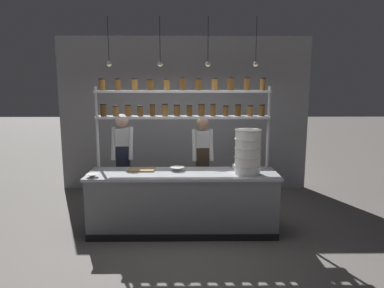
{
  "coord_description": "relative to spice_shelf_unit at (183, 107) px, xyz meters",
  "views": [
    {
      "loc": [
        0.09,
        -4.98,
        2.2
      ],
      "look_at": [
        0.14,
        0.2,
        1.32
      ],
      "focal_mm": 32.0,
      "sensor_mm": 36.0,
      "label": 1
    }
  ],
  "objects": [
    {
      "name": "ground_plane",
      "position": [
        0.0,
        -0.33,
        -1.88
      ],
      "size": [
        40.0,
        40.0,
        0.0
      ],
      "primitive_type": "plane",
      "color": "slate"
    },
    {
      "name": "back_wall",
      "position": [
        0.0,
        1.95,
        -0.28
      ],
      "size": [
        5.24,
        0.12,
        3.21
      ],
      "primitive_type": "cube",
      "color": "#939399",
      "rests_on": "ground_plane"
    },
    {
      "name": "prep_counter",
      "position": [
        0.0,
        -0.33,
        -1.42
      ],
      "size": [
        2.84,
        0.76,
        0.92
      ],
      "color": "gray",
      "rests_on": "ground_plane"
    },
    {
      "name": "spice_shelf_unit",
      "position": [
        0.0,
        0.0,
        0.0
      ],
      "size": [
        2.72,
        0.28,
        2.34
      ],
      "color": "#B7BABF",
      "rests_on": "ground_plane"
    },
    {
      "name": "chef_left",
      "position": [
        -1.03,
        0.41,
        -0.87
      ],
      "size": [
        0.37,
        0.31,
        1.74
      ],
      "rotation": [
        0.0,
        0.0,
        0.05
      ],
      "color": "black",
      "rests_on": "ground_plane"
    },
    {
      "name": "chef_center",
      "position": [
        0.33,
        0.46,
        -0.91
      ],
      "size": [
        0.37,
        0.3,
        1.69
      ],
      "rotation": [
        0.0,
        0.0,
        0.04
      ],
      "color": "black",
      "rests_on": "ground_plane"
    },
    {
      "name": "container_stack",
      "position": [
        0.95,
        -0.42,
        -0.63
      ],
      "size": [
        0.39,
        0.39,
        0.66
      ],
      "color": "white",
      "rests_on": "prep_counter"
    },
    {
      "name": "cutting_board",
      "position": [
        -0.64,
        -0.18,
        -0.95
      ],
      "size": [
        0.4,
        0.26,
        0.02
      ],
      "color": "#A88456",
      "rests_on": "prep_counter"
    },
    {
      "name": "prep_bowl_near_left",
      "position": [
        -0.08,
        -0.21,
        -0.93
      ],
      "size": [
        0.22,
        0.22,
        0.06
      ],
      "color": "silver",
      "rests_on": "prep_counter"
    },
    {
      "name": "prep_bowl_center_front",
      "position": [
        -1.28,
        -0.58,
        -0.94
      ],
      "size": [
        0.18,
        0.18,
        0.05
      ],
      "color": "silver",
      "rests_on": "prep_counter"
    },
    {
      "name": "serving_cup_front",
      "position": [
        0.81,
        -0.11,
        -0.92
      ],
      "size": [
        0.07,
        0.07,
        0.08
      ],
      "color": "silver",
      "rests_on": "prep_counter"
    },
    {
      "name": "pendant_light_row",
      "position": [
        0.02,
        -0.33,
        0.66
      ],
      "size": [
        2.15,
        0.07,
        0.69
      ],
      "color": "black"
    }
  ]
}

